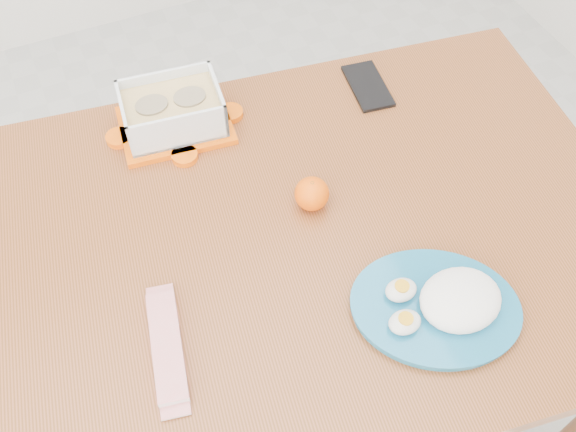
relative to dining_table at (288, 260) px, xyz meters
name	(u,v)px	position (x,y,z in m)	size (l,w,h in m)	color
ground	(249,383)	(-0.10, 0.05, -0.66)	(3.50, 3.50, 0.00)	#B7B7B2
dining_table	(288,260)	(0.00, 0.00, 0.00)	(1.44, 1.06, 0.75)	brown
food_container	(173,111)	(-0.10, 0.35, 0.13)	(0.25, 0.20, 0.10)	#FA5F07
orange_fruit	(312,194)	(0.07, 0.05, 0.12)	(0.07, 0.07, 0.07)	#FF5305
rice_plate	(444,303)	(0.18, -0.25, 0.11)	(0.39, 0.39, 0.08)	#19678D
candy_bar	(167,346)	(-0.28, -0.13, 0.10)	(0.20, 0.05, 0.02)	red
smartphone	(368,86)	(0.33, 0.29, 0.09)	(0.08, 0.15, 0.01)	black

